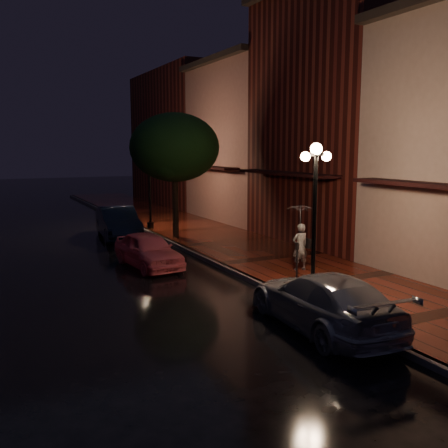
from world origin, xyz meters
TOP-DOWN VIEW (x-y plane):
  - ground at (0.00, 0.00)m, footprint 120.00×120.00m
  - sidewalk at (2.25, 0.00)m, footprint 4.50×60.00m
  - curb at (0.00, 0.00)m, footprint 0.25×60.00m
  - storefront_mid at (7.00, 2.00)m, footprint 5.00×8.00m
  - storefront_far at (7.00, 10.00)m, footprint 5.00×8.00m
  - storefront_extra at (7.00, 20.00)m, footprint 5.00×12.00m
  - streetlamp_near at (0.35, -5.00)m, footprint 0.96×0.36m
  - streetlamp_far at (0.35, 9.00)m, footprint 0.96×0.36m
  - street_tree at (0.61, 5.99)m, footprint 4.16×4.16m
  - pink_car at (-2.34, 1.27)m, footprint 1.84×3.87m
  - navy_car at (-1.76, 7.57)m, footprint 2.04×4.74m
  - silver_car at (-0.60, -6.66)m, footprint 2.30×4.88m
  - woman_with_umbrella at (2.00, -2.09)m, footprint 0.94×0.96m
  - parking_meter at (1.00, -3.32)m, footprint 0.12×0.09m

SIDE VIEW (x-z plane):
  - ground at x=0.00m, z-range 0.00..0.00m
  - sidewalk at x=2.25m, z-range 0.00..0.15m
  - curb at x=0.00m, z-range 0.00..0.15m
  - pink_car at x=-2.34m, z-range 0.00..1.28m
  - silver_car at x=-0.60m, z-range 0.00..1.38m
  - navy_car at x=-1.76m, z-range 0.00..1.52m
  - parking_meter at x=1.00m, z-range 0.28..1.52m
  - woman_with_umbrella at x=2.00m, z-range 0.52..2.79m
  - streetlamp_near at x=0.35m, z-range 0.45..4.76m
  - streetlamp_far at x=0.35m, z-range 0.45..4.76m
  - street_tree at x=0.61m, z-range 1.34..7.14m
  - storefront_far at x=7.00m, z-range 0.00..9.00m
  - storefront_extra at x=7.00m, z-range 0.00..10.00m
  - storefront_mid at x=7.00m, z-range 0.00..11.00m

